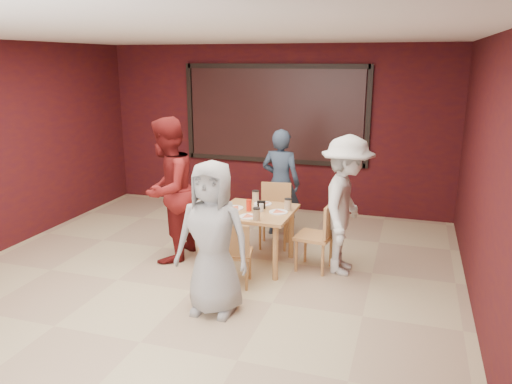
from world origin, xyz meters
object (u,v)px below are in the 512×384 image
(chair_back, at_px, (275,211))
(chair_right, at_px, (320,233))
(diner_back, at_px, (281,183))
(diner_left, at_px, (167,190))
(diner_right, at_px, (346,206))
(diner_front, at_px, (213,238))
(chair_front, at_px, (234,251))
(chair_left, at_px, (194,220))
(dining_table, at_px, (256,217))

(chair_back, distance_m, chair_right, 1.04)
(diner_back, height_order, diner_left, diner_left)
(diner_right, bearing_deg, diner_front, 143.20)
(chair_front, distance_m, chair_back, 1.47)
(chair_back, relative_size, chair_right, 1.01)
(chair_back, distance_m, diner_right, 1.29)
(chair_back, xyz_separation_m, diner_back, (-0.04, 0.44, 0.30))
(chair_left, height_order, diner_right, diner_right)
(diner_back, xyz_separation_m, diner_right, (1.10, -1.08, 0.05))
(diner_back, xyz_separation_m, diner_left, (-1.14, -1.35, 0.13))
(chair_right, bearing_deg, chair_front, -137.50)
(diner_back, bearing_deg, dining_table, 95.12)
(diner_left, relative_size, diner_right, 1.10)
(diner_back, bearing_deg, diner_left, 54.64)
(chair_front, relative_size, diner_back, 0.49)
(diner_back, height_order, diner_right, diner_right)
(diner_left, bearing_deg, chair_back, 126.39)
(chair_right, height_order, diner_back, diner_back)
(chair_right, relative_size, diner_front, 0.54)
(diner_front, bearing_deg, diner_right, 50.46)
(chair_front, xyz_separation_m, chair_left, (-0.82, 0.71, 0.07))
(chair_back, xyz_separation_m, diner_left, (-1.18, -0.91, 0.43))
(chair_left, bearing_deg, dining_table, -0.97)
(chair_left, height_order, diner_back, diner_back)
(chair_right, xyz_separation_m, diner_right, (0.29, 0.05, 0.36))
(chair_back, height_order, chair_right, chair_back)
(dining_table, height_order, diner_front, diner_front)
(diner_front, bearing_deg, chair_left, 121.01)
(diner_right, bearing_deg, diner_back, 47.31)
(chair_front, xyz_separation_m, diner_front, (-0.01, -0.60, 0.36))
(chair_left, xyz_separation_m, diner_back, (0.86, 1.19, 0.28))
(dining_table, bearing_deg, chair_left, 179.03)
(dining_table, distance_m, diner_back, 1.22)
(dining_table, xyz_separation_m, diner_right, (1.09, 0.13, 0.21))
(chair_back, bearing_deg, diner_front, -92.21)
(diner_left, bearing_deg, diner_back, 138.44)
(diner_right, bearing_deg, chair_left, 95.21)
(chair_back, xyz_separation_m, diner_right, (1.06, -0.64, 0.35))
(dining_table, height_order, diner_left, diner_left)
(chair_front, relative_size, diner_right, 0.46)
(diner_right, bearing_deg, diner_left, 98.66)
(diner_back, distance_m, diner_right, 1.54)
(chair_back, bearing_deg, chair_front, -92.85)
(chair_back, bearing_deg, diner_back, 94.87)
(chair_back, relative_size, chair_left, 0.97)
(diner_back, bearing_deg, chair_back, 99.82)
(dining_table, xyz_separation_m, chair_left, (-0.86, 0.01, -0.13))
(chair_front, distance_m, chair_right, 1.14)
(chair_front, bearing_deg, diner_right, 36.03)
(chair_right, height_order, diner_front, diner_front)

